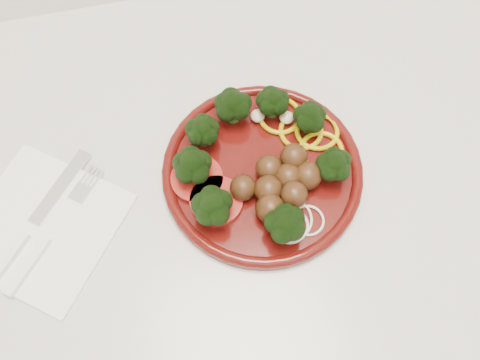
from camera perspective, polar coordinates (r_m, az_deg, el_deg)
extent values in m
cube|color=beige|center=(1.10, 2.58, -8.92)|extent=(2.40, 0.60, 0.87)
cube|color=beige|center=(0.68, 4.13, 1.52)|extent=(2.40, 0.60, 0.03)
cylinder|color=#3F0A07|center=(0.65, 2.38, 0.79)|extent=(0.24, 0.24, 0.01)
torus|color=#3F0A07|center=(0.65, 2.40, 1.02)|extent=(0.24, 0.24, 0.01)
sphere|color=#452611|center=(0.63, 3.12, 1.32)|extent=(0.03, 0.03, 0.03)
sphere|color=#452611|center=(0.63, 5.19, 0.40)|extent=(0.03, 0.03, 0.03)
sphere|color=#452611|center=(0.63, 7.22, 0.47)|extent=(0.03, 0.03, 0.03)
sphere|color=#452611|center=(0.64, 5.71, 2.28)|extent=(0.03, 0.03, 0.03)
sphere|color=#452611|center=(0.62, 5.76, -1.74)|extent=(0.03, 0.03, 0.03)
sphere|color=#452611|center=(0.62, 0.32, -0.75)|extent=(0.03, 0.03, 0.03)
sphere|color=#452611|center=(0.62, 3.03, -0.99)|extent=(0.03, 0.03, 0.03)
sphere|color=#452611|center=(0.61, 3.24, -3.07)|extent=(0.03, 0.03, 0.03)
torus|color=#B49706|center=(0.67, 6.52, 5.23)|extent=(0.06, 0.06, 0.01)
torus|color=#B49706|center=(0.66, 8.68, 3.08)|extent=(0.06, 0.06, 0.01)
torus|color=#B49706|center=(0.68, 4.26, 6.88)|extent=(0.06, 0.06, 0.01)
torus|color=#B49706|center=(0.67, 8.22, 5.19)|extent=(0.06, 0.06, 0.01)
cylinder|color=#720A07|center=(0.64, -4.61, 0.12)|extent=(0.06, 0.06, 0.01)
cylinder|color=#720A07|center=(0.63, -2.53, -2.24)|extent=(0.06, 0.06, 0.01)
torus|color=beige|center=(0.62, 5.23, -4.80)|extent=(0.05, 0.05, 0.00)
torus|color=beige|center=(0.62, 7.25, -4.29)|extent=(0.04, 0.04, 0.00)
torus|color=beige|center=(0.62, 5.33, -4.14)|extent=(0.05, 0.05, 0.00)
ellipsoid|color=#C6B793|center=(0.67, 1.89, 6.81)|extent=(0.02, 0.02, 0.01)
ellipsoid|color=#C6B793|center=(0.66, -3.16, 5.09)|extent=(0.02, 0.02, 0.01)
ellipsoid|color=#C6B793|center=(0.68, 4.97, 6.61)|extent=(0.02, 0.02, 0.01)
cube|color=white|center=(0.67, -20.36, -4.69)|extent=(0.23, 0.23, 0.00)
cube|color=silver|center=(0.68, -18.61, -0.70)|extent=(0.08, 0.09, 0.00)
cube|color=white|center=(0.66, -23.91, -8.03)|extent=(0.06, 0.07, 0.01)
cube|color=white|center=(0.65, -21.73, -8.49)|extent=(0.06, 0.06, 0.01)
cube|color=silver|center=(0.67, -16.66, -1.33)|extent=(0.03, 0.03, 0.00)
cube|color=silver|center=(0.67, -14.98, -0.05)|extent=(0.02, 0.02, 0.00)
cube|color=silver|center=(0.67, -15.37, 0.15)|extent=(0.02, 0.02, 0.00)
cube|color=silver|center=(0.67, -15.75, 0.35)|extent=(0.02, 0.02, 0.00)
cube|color=silver|center=(0.68, -16.12, 0.55)|extent=(0.02, 0.02, 0.00)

